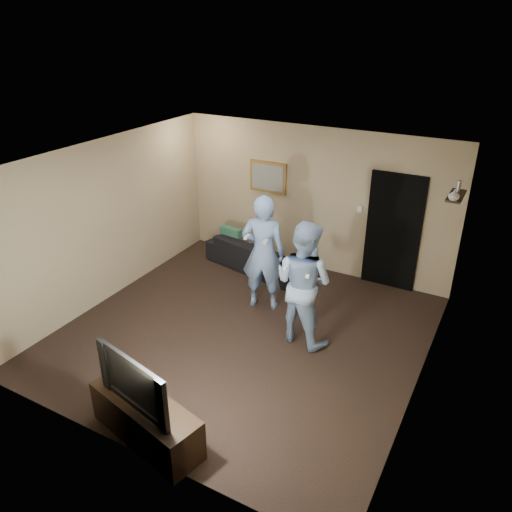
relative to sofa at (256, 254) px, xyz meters
The scene contains 19 objects.
ground 2.16m from the sofa, 66.05° to the right, with size 5.00×5.00×0.00m, color black.
ceiling 3.16m from the sofa, 66.05° to the right, with size 5.00×5.00×0.04m, color silver.
wall_back 1.45m from the sofa, 31.90° to the left, with size 5.00×0.04×2.60m, color tan.
wall_front 4.66m from the sofa, 78.96° to the right, with size 5.00×0.04×2.60m, color tan.
wall_left 2.74m from the sofa, 129.77° to the right, with size 0.04×5.00×2.60m, color tan.
wall_right 4.03m from the sofa, 30.16° to the right, with size 0.04×5.00×2.60m, color tan.
sofa is the anchor object (origin of this frame).
throw_pillow 0.57m from the sofa, behind, with size 0.42×0.13×0.42m, color #194C3B.
painting_frame 1.42m from the sofa, 93.32° to the left, with size 0.72×0.05×0.57m, color olive.
painting_canvas 1.41m from the sofa, 93.50° to the left, with size 0.62×0.01×0.47m, color slate.
doorway 2.48m from the sofa, 12.44° to the left, with size 0.90×0.06×2.00m, color black.
light_switch 2.07m from the sofa, 16.72° to the left, with size 0.08×0.02×0.12m, color silver.
wall_shelf 3.69m from the sofa, ahead, with size 0.20×0.60×0.03m, color black.
shelf_vase 3.75m from the sofa, ahead, with size 0.15×0.15×0.15m, color #BCBDC2.
shelf_figurine 3.73m from the sofa, ahead, with size 0.06×0.06×0.18m, color silver.
tv_console 4.33m from the sofa, 77.45° to the right, with size 1.43×0.46×0.51m, color black.
television 4.37m from the sofa, 77.45° to the right, with size 1.11×0.15×0.64m, color black.
wii_player_left 1.50m from the sofa, 56.52° to the right, with size 0.78×0.61×1.88m.
wii_player_right 2.43m from the sofa, 45.05° to the right, with size 1.00×0.85×1.83m.
Camera 1 is at (3.11, -5.32, 4.26)m, focal length 35.00 mm.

